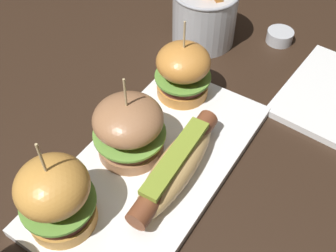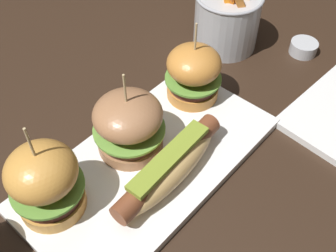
% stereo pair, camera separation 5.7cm
% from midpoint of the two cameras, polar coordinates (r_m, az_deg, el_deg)
% --- Properties ---
extents(ground_plane, '(3.00, 3.00, 0.00)m').
position_cam_midpoint_polar(ground_plane, '(0.59, -4.79, -5.98)').
color(ground_plane, black).
extents(platter_main, '(0.38, 0.20, 0.01)m').
position_cam_midpoint_polar(platter_main, '(0.59, -4.83, -5.57)').
color(platter_main, white).
rests_on(platter_main, ground).
extents(hot_dog, '(0.20, 0.06, 0.05)m').
position_cam_midpoint_polar(hot_dog, '(0.54, -1.90, -5.84)').
color(hot_dog, tan).
rests_on(hot_dog, platter_main).
extents(slider_left, '(0.09, 0.09, 0.15)m').
position_cam_midpoint_polar(slider_left, '(0.51, -18.67, -9.54)').
color(slider_left, gold).
rests_on(slider_left, platter_main).
extents(slider_center, '(0.10, 0.10, 0.14)m').
position_cam_midpoint_polar(slider_center, '(0.56, -8.19, -0.30)').
color(slider_center, '#A16D48').
rests_on(slider_center, platter_main).
extents(slider_right, '(0.09, 0.09, 0.14)m').
position_cam_midpoint_polar(slider_right, '(0.64, -0.41, 7.66)').
color(slider_right, '#CA8137').
rests_on(slider_right, platter_main).
extents(fries_bucket, '(0.12, 0.12, 0.15)m').
position_cam_midpoint_polar(fries_bucket, '(0.78, 3.04, 15.26)').
color(fries_bucket, '#B7BABF').
rests_on(fries_bucket, ground).
extents(sauce_ramekin, '(0.05, 0.05, 0.02)m').
position_cam_midpoint_polar(sauce_ramekin, '(0.82, 13.54, 12.12)').
color(sauce_ramekin, '#B7BABF').
rests_on(sauce_ramekin, ground).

